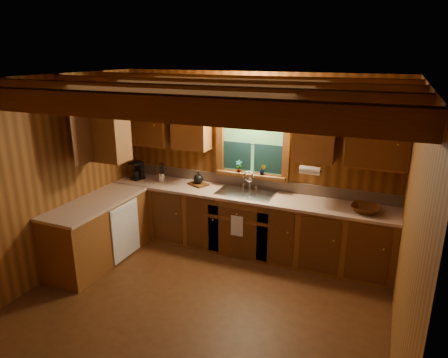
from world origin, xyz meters
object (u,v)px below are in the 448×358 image
cutting_board (198,184)px  wicker_basket (366,209)px  sink (246,196)px  coffee_maker (138,170)px

cutting_board → wicker_basket: wicker_basket is taller
cutting_board → wicker_basket: (2.46, -0.15, 0.03)m
sink → cutting_board: bearing=175.2°
coffee_maker → wicker_basket: bearing=16.8°
coffee_maker → sink: bearing=18.5°
coffee_maker → wicker_basket: 3.50m
sink → wicker_basket: size_ratio=2.26×
coffee_maker → wicker_basket: coffee_maker is taller
wicker_basket → cutting_board: bearing=176.5°
sink → coffee_maker: 1.84m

